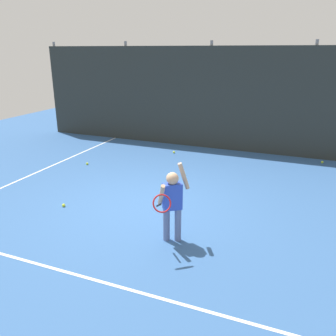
{
  "coord_description": "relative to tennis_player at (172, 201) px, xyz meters",
  "views": [
    {
      "loc": [
        2.94,
        -5.84,
        3.04
      ],
      "look_at": [
        0.54,
        0.06,
        0.85
      ],
      "focal_mm": 37.03,
      "sensor_mm": 36.0,
      "label": 1
    }
  ],
  "objects": [
    {
      "name": "ground_plane",
      "position": [
        -1.08,
        1.1,
        -0.73
      ],
      "size": [
        20.0,
        20.0,
        0.0
      ],
      "primitive_type": "plane",
      "color": "#335B93"
    },
    {
      "name": "court_line_baseline",
      "position": [
        -1.08,
        -1.38,
        -0.72
      ],
      "size": [
        9.0,
        0.05,
        0.0
      ],
      "primitive_type": "cube",
      "color": "white",
      "rests_on": "ground"
    },
    {
      "name": "court_line_sideline",
      "position": [
        -4.51,
        2.1,
        -0.72
      ],
      "size": [
        0.05,
        9.0,
        0.0
      ],
      "primitive_type": "cube",
      "color": "white",
      "rests_on": "ground"
    },
    {
      "name": "back_fence_windscreen",
      "position": [
        -1.08,
        5.89,
        0.85
      ],
      "size": [
        12.01,
        0.08,
        3.15
      ],
      "primitive_type": "cube",
      "color": "#282D2B",
      "rests_on": "ground"
    },
    {
      "name": "fence_post_0",
      "position": [
        -6.93,
        5.95,
        0.92
      ],
      "size": [
        0.09,
        0.09,
        3.3
      ],
      "primitive_type": "cylinder",
      "color": "slate",
      "rests_on": "ground"
    },
    {
      "name": "fence_post_1",
      "position": [
        -4.0,
        5.95,
        0.92
      ],
      "size": [
        0.09,
        0.09,
        3.3
      ],
      "primitive_type": "cylinder",
      "color": "slate",
      "rests_on": "ground"
    },
    {
      "name": "fence_post_2",
      "position": [
        -1.08,
        5.95,
        0.92
      ],
      "size": [
        0.09,
        0.09,
        3.3
      ],
      "primitive_type": "cylinder",
      "color": "slate",
      "rests_on": "ground"
    },
    {
      "name": "fence_post_3",
      "position": [
        1.85,
        5.95,
        0.92
      ],
      "size": [
        0.09,
        0.09,
        3.3
      ],
      "primitive_type": "cylinder",
      "color": "slate",
      "rests_on": "ground"
    },
    {
      "name": "tennis_player",
      "position": [
        0.0,
        0.0,
        0.0
      ],
      "size": [
        0.48,
        0.85,
        1.35
      ],
      "rotation": [
        0.0,
        0.0,
        0.64
      ],
      "color": "slate",
      "rests_on": "ground"
    },
    {
      "name": "tennis_ball_0",
      "position": [
        -3.66,
        2.86,
        -0.69
      ],
      "size": [
        0.07,
        0.07,
        0.07
      ],
      "primitive_type": "sphere",
      "color": "#CCE033",
      "rests_on": "ground"
    },
    {
      "name": "tennis_ball_1",
      "position": [
        -1.84,
        4.84,
        -0.69
      ],
      "size": [
        0.07,
        0.07,
        0.07
      ],
      "primitive_type": "sphere",
      "color": "#CCE033",
      "rests_on": "ground"
    },
    {
      "name": "tennis_ball_2",
      "position": [
        -0.86,
        3.04,
        -0.69
      ],
      "size": [
        0.07,
        0.07,
        0.07
      ],
      "primitive_type": "sphere",
      "color": "#CCE033",
      "rests_on": "ground"
    },
    {
      "name": "tennis_ball_3",
      "position": [
        2.4,
        5.48,
        -0.69
      ],
      "size": [
        0.07,
        0.07,
        0.07
      ],
      "primitive_type": "sphere",
      "color": "#CCE033",
      "rests_on": "ground"
    },
    {
      "name": "tennis_ball_4",
      "position": [
        -2.53,
        0.4,
        -0.69
      ],
      "size": [
        0.07,
        0.07,
        0.07
      ],
      "primitive_type": "sphere",
      "color": "#CCE033",
      "rests_on": "ground"
    }
  ]
}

